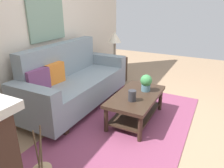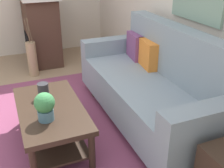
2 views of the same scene
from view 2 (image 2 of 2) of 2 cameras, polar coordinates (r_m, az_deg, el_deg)
The scene contains 13 objects.
ground_plane at distance 3.09m, azimuth -20.61°, elevation -11.15°, with size 9.57×9.57×0.00m, color #9E7F60.
area_rug at distance 3.11m, azimuth -11.39°, elevation -9.44°, with size 2.83×1.73×0.01m, color #843D5B.
couch at distance 3.07m, azimuth 8.14°, elevation -0.46°, with size 2.16×0.84×1.08m.
throw_pillow_plum at distance 3.58m, azimuth 4.82°, elevation 7.83°, with size 0.36×0.12×0.32m, color #7A4270.
throw_pillow_orange at distance 3.30m, azimuth 7.44°, elevation 6.16°, with size 0.36×0.12×0.32m, color orange.
coffee_table at distance 2.77m, azimuth -12.47°, elevation -6.69°, with size 1.10×0.60×0.43m.
tabletop_vase at distance 2.87m, azimuth -14.02°, elevation -1.31°, with size 0.11×0.11×0.15m, color #2D2D33.
potted_plant_tabletop at distance 2.45m, azimuth -13.74°, elevation -4.39°, with size 0.18×0.18×0.26m.
fireplace at distance 4.96m, azimuth -14.49°, elevation 11.05°, with size 1.02×0.58×1.16m.
floor_vase at distance 4.46m, azimuth -16.19°, elevation 4.96°, with size 0.15×0.15×0.54m, color tan.
floor_vase_branch_a at distance 4.31m, azimuth -16.89°, elevation 10.47°, with size 0.01×0.01×0.36m, color brown.
floor_vase_branch_b at distance 4.34m, azimuth -16.71°, elevation 10.59°, with size 0.01×0.01×0.36m, color brown.
floor_vase_branch_c at distance 4.34m, azimuth -17.17°, elevation 10.52°, with size 0.01×0.01×0.36m, color brown.
Camera 2 is at (2.54, 0.11, 1.77)m, focal length 44.18 mm.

